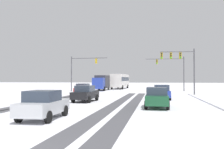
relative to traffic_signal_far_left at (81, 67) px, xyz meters
The scene contains 14 objects.
wheel_track_left_lane 24.68m from the traffic_signal_far_left, 62.19° to the right, with size 1.07×34.18×0.01m, color #4C4C51.
wheel_track_right_lane 22.02m from the traffic_signal_far_left, 84.70° to the right, with size 1.04×34.18×0.01m, color #4C4C51.
wheel_track_center 22.10m from the traffic_signal_far_left, 82.62° to the right, with size 0.89×34.18×0.01m, color #4C4C51.
wheel_track_oncoming 24.02m from the traffic_signal_far_left, 65.46° to the right, with size 1.10×34.18×0.01m, color #4C4C51.
traffic_signal_far_left is the anchor object (origin of this frame).
traffic_signal_near_right 18.67m from the traffic_signal_far_left, 25.60° to the right, with size 4.77×0.64×6.50m.
traffic_signal_far_right 17.15m from the traffic_signal_far_left, 13.56° to the left, with size 7.19×0.46×6.50m.
car_red_lead 10.19m from the traffic_signal_far_left, 71.44° to the right, with size 1.92×4.15×1.62m.
car_blue_second 21.21m from the traffic_signal_far_left, 47.84° to the right, with size 1.93×4.15×1.62m.
car_black_third 20.79m from the traffic_signal_far_left, 71.82° to the right, with size 2.01×4.19×1.62m.
car_dark_green_fourth 27.37m from the traffic_signal_far_left, 60.32° to the right, with size 1.87×4.12×1.62m.
car_silver_fifth 31.21m from the traffic_signal_far_left, 76.89° to the right, with size 1.92×4.14×1.62m.
bus_oncoming 14.99m from the traffic_signal_far_left, 68.94° to the left, with size 3.07×11.11×3.38m.
box_truck_delivery 6.15m from the traffic_signal_far_left, 59.40° to the left, with size 2.38×7.43×3.02m.
Camera 1 is at (4.86, -6.15, 2.26)m, focal length 39.09 mm.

